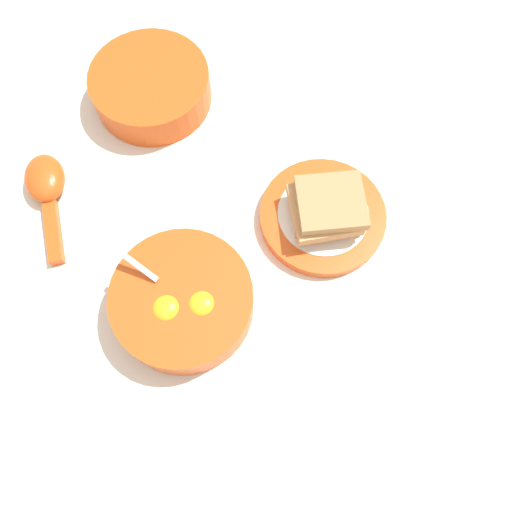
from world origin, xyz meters
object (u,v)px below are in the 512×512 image
egg_bowl (183,301)px  soup_spoon (46,186)px  toast_sandwich (327,207)px  congee_bowl (149,87)px  toast_plate (322,216)px

egg_bowl → soup_spoon: egg_bowl is taller
toast_sandwich → congee_bowl: (0.11, -0.31, -0.01)m
toast_sandwich → soup_spoon: (0.31, -0.24, -0.03)m
toast_plate → congee_bowl: congee_bowl is taller
egg_bowl → soup_spoon: (0.08, -0.25, -0.01)m
toast_sandwich → egg_bowl: bearing=2.4°
toast_sandwich → soup_spoon: size_ratio=0.72×
toast_plate → toast_sandwich: 0.03m
egg_bowl → soup_spoon: size_ratio=1.05×
toast_plate → congee_bowl: (0.11, -0.31, 0.02)m
toast_sandwich → congee_bowl: toast_sandwich is taller
egg_bowl → toast_plate: size_ratio=1.02×
toast_plate → toast_sandwich: bearing=115.9°
egg_bowl → toast_sandwich: 0.23m
toast_plate → toast_sandwich: (-0.00, 0.00, 0.03)m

